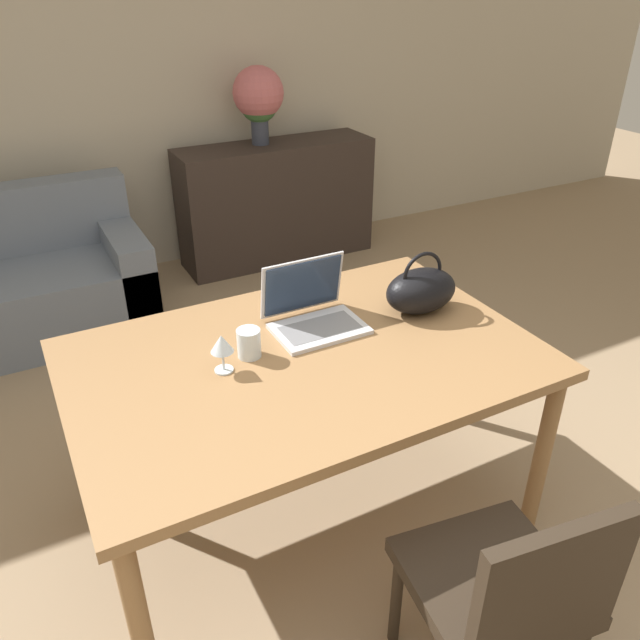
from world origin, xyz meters
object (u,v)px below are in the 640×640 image
object	(u,v)px
couch	(1,292)
drinking_glass	(249,343)
wine_glass	(222,345)
chair	(508,590)
flower_vase	(258,97)
handbag	(421,290)
laptop	(311,308)

from	to	relation	value
couch	drinking_glass	distance (m)	2.18
drinking_glass	wine_glass	bearing A→B (deg)	-157.81
chair	flower_vase	bearing A→B (deg)	85.50
wine_glass	handbag	xyz separation A→B (m)	(0.81, 0.04, -0.01)
couch	laptop	size ratio (longest dim) A/B	4.95
drinking_glass	flower_vase	world-z (taller)	flower_vase
laptop	drinking_glass	distance (m)	0.31
handbag	wine_glass	bearing A→B (deg)	-177.12
handbag	flower_vase	distance (m)	2.39
chair	wine_glass	size ratio (longest dim) A/B	6.17
chair	couch	world-z (taller)	chair
handbag	flower_vase	bearing A→B (deg)	81.77
laptop	drinking_glass	world-z (taller)	laptop
wine_glass	couch	bearing A→B (deg)	107.70
laptop	flower_vase	bearing A→B (deg)	71.39
couch	chair	bearing A→B (deg)	-69.87
laptop	handbag	size ratio (longest dim) A/B	1.13
couch	laptop	distance (m)	2.22
chair	laptop	world-z (taller)	laptop
chair	drinking_glass	size ratio (longest dim) A/B	8.21
chair	couch	size ratio (longest dim) A/B	0.51
drinking_glass	laptop	bearing A→B (deg)	19.26
drinking_glass	flower_vase	size ratio (longest dim) A/B	0.20
flower_vase	couch	bearing A→B (deg)	-168.79
flower_vase	chair	bearing A→B (deg)	-102.22
chair	flower_vase	world-z (taller)	flower_vase
couch	laptop	bearing A→B (deg)	-60.97
handbag	flower_vase	xyz separation A→B (m)	(0.34, 2.34, 0.31)
laptop	drinking_glass	size ratio (longest dim) A/B	3.24
flower_vase	drinking_glass	bearing A→B (deg)	-114.01
drinking_glass	handbag	size ratio (longest dim) A/B	0.35
wine_glass	handbag	distance (m)	0.81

